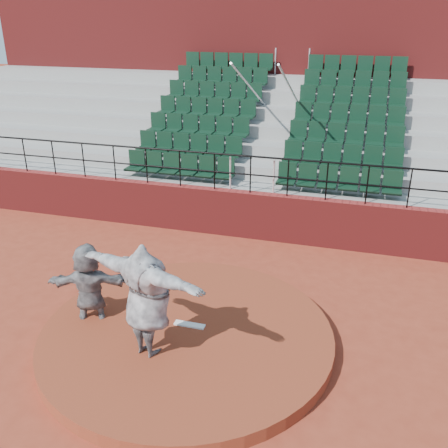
# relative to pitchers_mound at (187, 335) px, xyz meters

# --- Properties ---
(ground) EXTENTS (90.00, 90.00, 0.00)m
(ground) POSITION_rel_pitchers_mound_xyz_m (0.00, 0.00, -0.12)
(ground) COLOR maroon
(ground) RESTS_ON ground
(pitchers_mound) EXTENTS (5.50, 5.50, 0.25)m
(pitchers_mound) POSITION_rel_pitchers_mound_xyz_m (0.00, 0.00, 0.00)
(pitchers_mound) COLOR maroon
(pitchers_mound) RESTS_ON ground
(pitching_rubber) EXTENTS (0.60, 0.15, 0.03)m
(pitching_rubber) POSITION_rel_pitchers_mound_xyz_m (0.00, 0.15, 0.14)
(pitching_rubber) COLOR white
(pitching_rubber) RESTS_ON pitchers_mound
(boundary_wall) EXTENTS (24.00, 0.30, 1.30)m
(boundary_wall) POSITION_rel_pitchers_mound_xyz_m (0.00, 5.00, 0.53)
(boundary_wall) COLOR maroon
(boundary_wall) RESTS_ON ground
(wall_railing) EXTENTS (24.04, 0.05, 1.03)m
(wall_railing) POSITION_rel_pitchers_mound_xyz_m (0.00, 5.00, 1.90)
(wall_railing) COLOR black
(wall_railing) RESTS_ON boundary_wall
(seating_deck) EXTENTS (24.00, 5.97, 4.63)m
(seating_deck) POSITION_rel_pitchers_mound_xyz_m (0.00, 8.65, 1.32)
(seating_deck) COLOR gray
(seating_deck) RESTS_ON ground
(press_box_facade) EXTENTS (24.00, 3.00, 7.10)m
(press_box_facade) POSITION_rel_pitchers_mound_xyz_m (0.00, 12.60, 3.43)
(press_box_facade) COLOR maroon
(press_box_facade) RESTS_ON ground
(pitcher) EXTENTS (2.68, 1.45, 2.11)m
(pitcher) POSITION_rel_pitchers_mound_xyz_m (-0.40, -0.79, 1.18)
(pitcher) COLOR black
(pitcher) RESTS_ON pitchers_mound
(fielder) EXTENTS (1.76, 1.03, 1.80)m
(fielder) POSITION_rel_pitchers_mound_xyz_m (-1.94, -0.08, 0.78)
(fielder) COLOR black
(fielder) RESTS_ON ground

